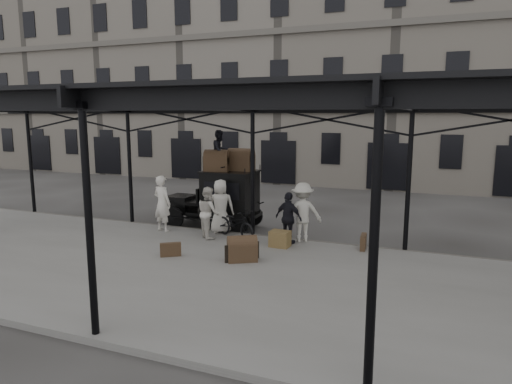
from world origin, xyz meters
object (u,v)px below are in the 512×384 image
taxi (222,196)px  steamer_trunk_roof_near (217,162)px  porter_left (162,203)px  steamer_trunk_platform (242,250)px  porter_official (289,218)px  bicycle (235,224)px

taxi → steamer_trunk_roof_near: size_ratio=4.12×
porter_left → steamer_trunk_roof_near: size_ratio=2.23×
taxi → steamer_trunk_platform: size_ratio=4.44×
taxi → porter_official: size_ratio=2.20×
steamer_trunk_roof_near → taxi: bearing=61.8°
porter_official → steamer_trunk_roof_near: 3.80m
taxi → steamer_trunk_roof_near: (-0.08, -0.25, 1.30)m
taxi → steamer_trunk_roof_near: bearing=-108.1°
porter_official → steamer_trunk_platform: bearing=89.7°
porter_left → porter_official: (4.61, 0.10, -0.16)m
taxi → porter_left: taxi is taller
steamer_trunk_roof_near → porter_left: bearing=-144.0°
taxi → porter_official: taxi is taller
porter_left → steamer_trunk_platform: bearing=164.8°
porter_left → bicycle: bearing=-165.4°
porter_left → bicycle: size_ratio=1.07×
steamer_trunk_roof_near → steamer_trunk_platform: (2.52, -3.53, -2.05)m
porter_left → steamer_trunk_platform: 4.49m
porter_left → steamer_trunk_roof_near: 2.47m
steamer_trunk_roof_near → porter_official: bearing=-33.5°
porter_official → bicycle: 1.89m
porter_left → steamer_trunk_platform: porter_left is taller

